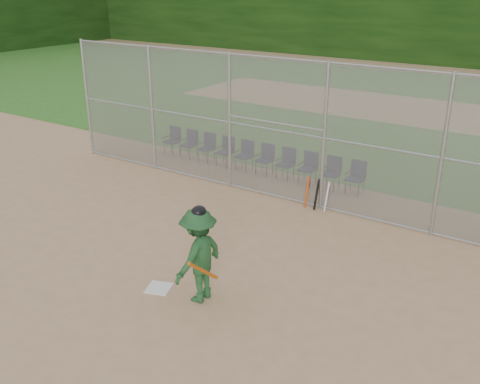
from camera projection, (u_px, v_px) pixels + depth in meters
The scene contains 17 objects.
ground at pixel (176, 277), 11.37m from camera, with size 100.00×100.00×0.00m, color tan.
grass_strip at pixel (419, 111), 25.32m from camera, with size 100.00×100.00×0.00m, color #2B651E.
dirt_patch_far at pixel (419, 111), 25.32m from camera, with size 24.00×24.00×0.00m, color tan.
backstop_fence at pixel (291, 130), 14.47m from camera, with size 16.09×0.09×4.00m.
home_plate at pixel (159, 288), 10.94m from camera, with size 0.47×0.47×0.02m, color silver.
batter_at_plate at pixel (199, 255), 10.24m from camera, with size 0.89×1.37×2.01m.
spare_bats at pixel (317, 194), 14.55m from camera, with size 0.66×0.29×0.84m.
chair_0 at pixel (172, 141), 19.07m from camera, with size 0.54×0.52×0.96m, color #0F1839, non-canonical shape.
chair_1 at pixel (189, 144), 18.68m from camera, with size 0.54×0.52×0.96m, color #0F1839, non-canonical shape.
chair_2 at pixel (206, 148), 18.29m from camera, with size 0.54×0.52×0.96m, color #0F1839, non-canonical shape.
chair_3 at pixel (225, 152), 17.90m from camera, with size 0.54×0.52×0.96m, color #0F1839, non-canonical shape.
chair_4 at pixel (244, 156), 17.50m from camera, with size 0.54×0.52×0.96m, color #0F1839, non-canonical shape.
chair_5 at pixel (264, 160), 17.11m from camera, with size 0.54×0.52×0.96m, color #0F1839, non-canonical shape.
chair_6 at pixel (285, 164), 16.72m from camera, with size 0.54×0.52×0.96m, color #0F1839, non-canonical shape.
chair_7 at pixel (308, 168), 16.33m from camera, with size 0.54×0.52×0.96m, color #0F1839, non-canonical shape.
chair_8 at pixel (331, 173), 15.94m from camera, with size 0.54×0.52×0.96m, color #0F1839, non-canonical shape.
chair_9 at pixel (355, 178), 15.54m from camera, with size 0.54×0.52×0.96m, color #0F1839, non-canonical shape.
Camera 1 is at (6.55, -7.50, 5.93)m, focal length 40.00 mm.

